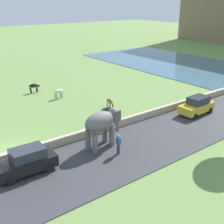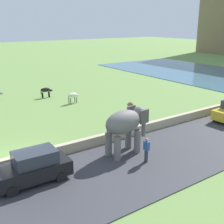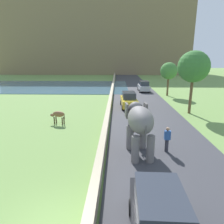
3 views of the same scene
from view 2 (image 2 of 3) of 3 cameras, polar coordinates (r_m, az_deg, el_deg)
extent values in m
plane|color=#6B8E47|center=(19.57, -17.90, -8.53)|extent=(220.00, 220.00, 0.00)
cube|color=tan|center=(28.79, 19.31, 0.42)|extent=(0.40, 110.00, 0.71)
cube|color=#426B84|center=(51.05, 16.99, 7.35)|extent=(36.00, 18.00, 0.08)
ellipsoid|color=slate|center=(18.21, 2.25, -1.98)|extent=(1.69, 2.84, 1.50)
cylinder|color=slate|center=(19.57, 3.24, -5.08)|extent=(0.44, 0.44, 1.60)
cylinder|color=slate|center=(19.03, 5.01, -5.80)|extent=(0.44, 0.44, 1.60)
cylinder|color=slate|center=(18.48, -0.69, -6.46)|extent=(0.44, 0.44, 1.60)
cylinder|color=slate|center=(17.91, 1.06, -7.28)|extent=(0.44, 0.44, 1.60)
ellipsoid|color=slate|center=(19.10, 5.36, -0.52)|extent=(1.09, 1.00, 1.10)
cube|color=#504C4C|center=(19.40, 3.81, -0.08)|extent=(0.20, 0.71, 0.90)
cube|color=#504C4C|center=(18.61, 6.41, -0.92)|extent=(0.20, 0.71, 0.90)
cylinder|color=slate|center=(19.72, 6.24, -2.69)|extent=(0.28, 0.28, 1.50)
cone|color=silver|center=(19.66, 5.68, -1.34)|extent=(0.18, 0.57, 0.17)
cone|color=silver|center=(19.38, 6.62, -1.66)|extent=(0.18, 0.57, 0.17)
cylinder|color=#504C4C|center=(17.50, -0.93, -4.01)|extent=(0.08, 0.08, 0.90)
cylinder|color=#33333D|center=(17.96, 6.73, -8.65)|extent=(0.22, 0.22, 0.85)
cube|color=#2D569E|center=(17.67, 6.81, -6.59)|extent=(0.36, 0.22, 0.56)
sphere|color=tan|center=(17.51, 6.85, -5.42)|extent=(0.22, 0.22, 0.22)
cylinder|color=black|center=(26.66, 19.66, -1.07)|extent=(0.21, 0.61, 0.60)
cube|color=black|center=(16.24, -15.40, -11.09)|extent=(1.82, 4.05, 0.80)
cube|color=#2D333D|center=(15.95, -14.93, -8.56)|extent=(1.51, 2.24, 0.70)
cylinder|color=black|center=(15.48, -19.02, -14.67)|extent=(0.20, 0.61, 0.60)
cylinder|color=black|center=(16.86, -20.45, -12.03)|extent=(0.20, 0.61, 0.60)
cylinder|color=black|center=(16.13, -9.88, -12.51)|extent=(0.20, 0.61, 0.60)
cylinder|color=black|center=(17.46, -12.04, -10.20)|extent=(0.20, 0.61, 0.60)
ellipsoid|color=gray|center=(34.00, -20.98, 3.44)|extent=(0.33, 0.44, 0.26)
cone|color=beige|center=(34.05, -21.02, 3.75)|extent=(0.04, 0.04, 0.12)
cone|color=beige|center=(33.88, -21.01, 3.68)|extent=(0.04, 0.04, 0.12)
ellipsoid|color=black|center=(33.64, -12.96, 4.28)|extent=(0.50, 1.12, 0.50)
cylinder|color=black|center=(34.03, -12.37, 3.47)|extent=(0.10, 0.10, 0.65)
cylinder|color=black|center=(33.75, -12.19, 3.37)|extent=(0.10, 0.10, 0.65)
cylinder|color=black|center=(33.80, -13.60, 3.29)|extent=(0.10, 0.10, 0.65)
cylinder|color=black|center=(33.51, -13.43, 3.18)|extent=(0.10, 0.10, 0.65)
ellipsoid|color=black|center=(33.87, -11.94, 4.17)|extent=(0.26, 0.41, 0.26)
cone|color=beige|center=(33.92, -12.01, 4.48)|extent=(0.04, 0.04, 0.12)
cone|color=beige|center=(33.75, -11.90, 4.42)|extent=(0.04, 0.04, 0.12)
cylinder|color=black|center=(33.52, -13.81, 3.82)|extent=(0.04, 0.04, 0.45)
ellipsoid|color=brown|center=(26.82, 3.84, 1.39)|extent=(1.17, 0.69, 0.50)
cylinder|color=#302014|center=(27.26, 3.18, 0.40)|extent=(0.10, 0.10, 0.65)
cylinder|color=#302014|center=(27.38, 3.77, 0.47)|extent=(0.10, 0.10, 0.65)
cylinder|color=#302014|center=(26.59, 3.86, -0.05)|extent=(0.10, 0.10, 0.65)
cylinder|color=#302014|center=(26.72, 4.46, 0.02)|extent=(0.10, 0.10, 0.65)
ellipsoid|color=brown|center=(27.41, 3.28, 1.43)|extent=(0.45, 0.33, 0.26)
cone|color=beige|center=(27.33, 3.11, 1.75)|extent=(0.04, 0.04, 0.12)
cone|color=beige|center=(27.40, 3.45, 1.79)|extent=(0.04, 0.04, 0.12)
cylinder|color=#302014|center=(26.41, 4.32, 0.67)|extent=(0.04, 0.04, 0.45)
ellipsoid|color=silver|center=(30.67, -7.77, 3.31)|extent=(0.62, 1.16, 0.50)
cylinder|color=#595753|center=(31.16, -7.34, 2.46)|extent=(0.10, 0.10, 0.65)
cylinder|color=#595753|center=(30.92, -6.99, 2.36)|extent=(0.10, 0.10, 0.65)
cylinder|color=#595753|center=(30.71, -8.47, 2.19)|extent=(0.10, 0.10, 0.65)
cylinder|color=#595753|center=(30.47, -8.13, 2.09)|extent=(0.10, 0.10, 0.65)
ellipsoid|color=silver|center=(31.08, -6.83, 3.25)|extent=(0.31, 0.44, 0.26)
cone|color=beige|center=(31.11, -6.95, 3.58)|extent=(0.04, 0.04, 0.12)
cone|color=beige|center=(30.97, -6.74, 3.53)|extent=(0.04, 0.04, 0.12)
cylinder|color=#595753|center=(30.41, -8.56, 2.77)|extent=(0.04, 0.04, 0.45)
camera|label=1|loc=(4.27, 168.04, 21.98)|focal=46.61mm
camera|label=3|loc=(15.24, -36.65, 4.08)|focal=32.45mm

